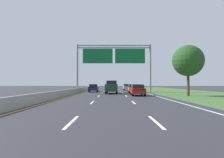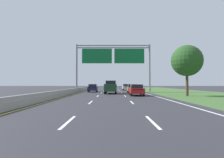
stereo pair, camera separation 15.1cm
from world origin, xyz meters
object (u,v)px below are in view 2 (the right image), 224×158
car_red_right_lane_sedan (137,90)px  car_navy_left_lane_sedan (94,88)px  roadside_tree_mid (188,61)px  car_silver_right_lane_sedan (127,87)px  car_gold_right_lane_sedan (133,88)px  overhead_sign_gantry (114,58)px  pickup_truck_darkgreen (112,87)px

car_red_right_lane_sedan → car_navy_left_lane_sedan: size_ratio=1.00×
car_navy_left_lane_sedan → roadside_tree_mid: (14.04, -13.10, 3.97)m
car_silver_right_lane_sedan → car_navy_left_lane_sedan: same height
roadside_tree_mid → car_gold_right_lane_sedan: bearing=123.9°
car_silver_right_lane_sedan → roadside_tree_mid: size_ratio=0.64×
car_gold_right_lane_sedan → car_navy_left_lane_sedan: same height
car_silver_right_lane_sedan → roadside_tree_mid: 25.13m
roadside_tree_mid → car_navy_left_lane_sedan: bearing=137.0°
overhead_sign_gantry → car_red_right_lane_sedan: bearing=-74.6°
car_gold_right_lane_sedan → car_navy_left_lane_sedan: size_ratio=1.00×
car_silver_right_lane_sedan → car_gold_right_lane_sedan: bearing=-179.6°
car_navy_left_lane_sedan → car_red_right_lane_sedan: bearing=-149.9°
overhead_sign_gantry → pickup_truck_darkgreen: bearing=-94.2°
overhead_sign_gantry → roadside_tree_mid: bearing=-52.2°
car_gold_right_lane_sedan → pickup_truck_darkgreen: bearing=126.5°
overhead_sign_gantry → car_gold_right_lane_sedan: bearing=-42.8°
car_gold_right_lane_sedan → car_navy_left_lane_sedan: 8.43m
car_gold_right_lane_sedan → roadside_tree_mid: roadside_tree_mid is taller
car_gold_right_lane_sedan → roadside_tree_mid: bearing=-144.7°
overhead_sign_gantry → car_navy_left_lane_sedan: size_ratio=3.39×
car_navy_left_lane_sedan → roadside_tree_mid: 19.61m
car_silver_right_lane_sedan → roadside_tree_mid: roadside_tree_mid is taller
overhead_sign_gantry → car_gold_right_lane_sedan: overhead_sign_gantry is taller
car_navy_left_lane_sedan → car_silver_right_lane_sedan: bearing=-36.1°
car_red_right_lane_sedan → roadside_tree_mid: 7.89m
car_silver_right_lane_sedan → car_navy_left_lane_sedan: 13.19m
pickup_truck_darkgreen → car_navy_left_lane_sedan: 7.34m
overhead_sign_gantry → car_navy_left_lane_sedan: (-4.09, 0.28, -6.00)m
pickup_truck_darkgreen → car_red_right_lane_sedan: 6.69m
car_navy_left_lane_sedan → roadside_tree_mid: roadside_tree_mid is taller
car_silver_right_lane_sedan → pickup_truck_darkgreen: bearing=167.2°
overhead_sign_gantry → pickup_truck_darkgreen: (-0.45, -6.08, -5.75)m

